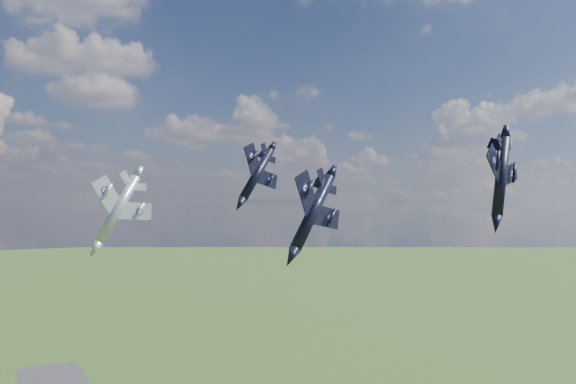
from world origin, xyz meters
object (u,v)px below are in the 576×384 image
jet_lead_navy (313,212)px  jet_high_navy (257,174)px  jet_right_navy (501,176)px  jet_left_silver (118,209)px

jet_lead_navy → jet_high_navy: bearing=62.5°
jet_right_navy → jet_left_silver: bearing=121.1°
jet_right_navy → jet_left_silver: jet_right_navy is taller
jet_lead_navy → jet_high_navy: size_ratio=1.05×
jet_lead_navy → jet_right_navy: jet_right_navy is taller
jet_lead_navy → jet_right_navy: size_ratio=1.14×
jet_high_navy → jet_lead_navy: bearing=-120.8°
jet_lead_navy → jet_high_navy: (3.16, 22.91, 5.85)m
jet_lead_navy → jet_left_silver: jet_lead_navy is taller
jet_right_navy → jet_high_navy: 39.30m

